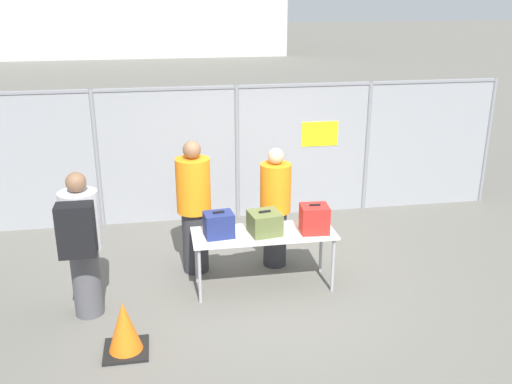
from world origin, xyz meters
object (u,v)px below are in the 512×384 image
Objects in this scene: traveler_hooded at (81,241)px; traffic_cone at (124,329)px; suitcase_red at (314,219)px; utility_trailer at (325,159)px; security_worker_far at (194,206)px; suitcase_navy at (219,225)px; suitcase_olive at (265,223)px; security_worker_near at (275,206)px; inspection_table at (264,237)px.

traffic_cone is at bearing -65.18° from traveler_hooded.
suitcase_red is 0.09× the size of utility_trailer.
suitcase_red is 1.56m from security_worker_far.
suitcase_navy is 1.67m from traffic_cone.
security_worker_near is (0.26, 0.61, -0.03)m from suitcase_olive.
traffic_cone is (-1.91, -1.69, -0.58)m from security_worker_near.
traveler_hooded reaches higher than utility_trailer.
utility_trailer is at bearing 71.88° from suitcase_red.
suitcase_red is 0.22× the size of security_worker_near.
security_worker_far is (-0.81, 0.61, 0.04)m from suitcase_olive.
security_worker_far is (1.29, 0.93, -0.02)m from traveler_hooded.
suitcase_navy is at bearing 124.31° from security_worker_far.
traveler_hooded is 6.06m from utility_trailer.
utility_trailer is (4.07, 4.45, -0.54)m from traveler_hooded.
suitcase_navy is 0.90× the size of suitcase_olive.
traffic_cone is at bearing 75.12° from security_worker_far.
traffic_cone is at bearing -135.16° from suitcase_navy.
traveler_hooded is 0.96× the size of security_worker_far.
security_worker_far is (-1.07, 0.01, 0.07)m from security_worker_near.
traveler_hooded is 1.11m from traffic_cone.
suitcase_red is 0.21× the size of traveler_hooded.
inspection_table is 3.05× the size of traffic_cone.
security_worker_near is at bearing 36.38° from suitcase_navy.
suitcase_red is at bearing -2.72° from suitcase_navy.
traffic_cone is at bearing -146.00° from inspection_table.
suitcase_olive is at bearing -0.79° from suitcase_navy.
security_worker_near is at bearing 65.62° from inspection_table.
suitcase_navy is 0.56m from suitcase_olive.
security_worker_near reaches higher than suitcase_navy.
security_worker_far is at bearing 142.83° from suitcase_olive.
inspection_table is 4.74× the size of suitcase_navy.
traveler_hooded is at bearing 30.76° from security_worker_near.
inspection_table is 1.02m from security_worker_far.
security_worker_far is 2.01m from traffic_cone.
utility_trailer is at bearing 58.48° from suitcase_navy.
traffic_cone is (-1.66, -1.09, -0.61)m from suitcase_olive.
utility_trailer is (2.53, 4.12, -0.49)m from suitcase_navy.
inspection_table is 4.84× the size of suitcase_red.
suitcase_navy is at bearing -178.09° from inspection_table.
traffic_cone is at bearing -155.32° from suitcase_red.
suitcase_olive is at bearing 76.32° from security_worker_near.
suitcase_olive is 1.02m from security_worker_far.
security_worker_near is at bearing 67.03° from suitcase_olive.
suitcase_olive is 0.10× the size of utility_trailer.
traveler_hooded is (-2.09, -0.35, 0.27)m from inspection_table.
security_worker_far is at bearing 112.67° from suitcase_navy.
utility_trailer is at bearing 55.17° from traffic_cone.
suitcase_navy is 0.22× the size of traveler_hooded.
traffic_cone is at bearing -146.72° from suitcase_olive.
inspection_table is at bearing -115.75° from utility_trailer.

